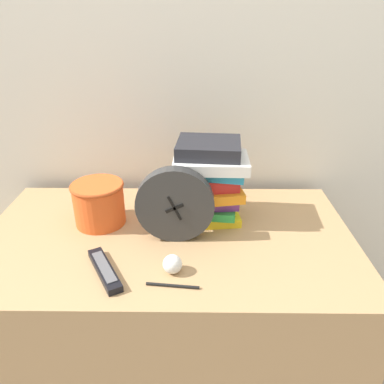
# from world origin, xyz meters

# --- Properties ---
(wall_back) EXTENTS (6.00, 0.04, 2.40)m
(wall_back) POSITION_xyz_m (0.00, 0.75, 1.20)
(wall_back) COLOR silver
(wall_back) RESTS_ON ground_plane
(desk) EXTENTS (1.19, 0.68, 0.71)m
(desk) POSITION_xyz_m (0.00, 0.34, 0.36)
(desk) COLOR tan
(desk) RESTS_ON ground_plane
(desk_clock) EXTENTS (0.24, 0.05, 0.24)m
(desk_clock) POSITION_xyz_m (0.03, 0.32, 0.83)
(desk_clock) COLOR #333333
(desk_clock) RESTS_ON desk
(book_stack) EXTENTS (0.26, 0.22, 0.28)m
(book_stack) POSITION_xyz_m (0.13, 0.45, 0.85)
(book_stack) COLOR yellow
(book_stack) RESTS_ON desk
(basket) EXTENTS (0.17, 0.17, 0.14)m
(basket) POSITION_xyz_m (-0.23, 0.41, 0.79)
(basket) COLOR #E05623
(basket) RESTS_ON desk
(tv_remote) EXTENTS (0.13, 0.19, 0.02)m
(tv_remote) POSITION_xyz_m (-0.16, 0.14, 0.72)
(tv_remote) COLOR black
(tv_remote) RESTS_ON desk
(crumpled_paper_ball) EXTENTS (0.05, 0.05, 0.05)m
(crumpled_paper_ball) POSITION_xyz_m (0.03, 0.15, 0.74)
(crumpled_paper_ball) COLOR white
(crumpled_paper_ball) RESTS_ON desk
(pen) EXTENTS (0.14, 0.02, 0.01)m
(pen) POSITION_xyz_m (0.03, 0.09, 0.72)
(pen) COLOR black
(pen) RESTS_ON desk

